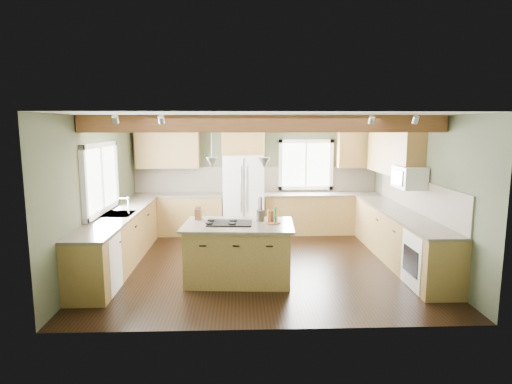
{
  "coord_description": "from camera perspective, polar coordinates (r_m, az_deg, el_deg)",
  "views": [
    {
      "loc": [
        -0.36,
        -7.35,
        2.44
      ],
      "look_at": [
        -0.08,
        0.3,
        1.25
      ],
      "focal_mm": 30.0,
      "sensor_mm": 36.0,
      "label": 1
    }
  ],
  "objects": [
    {
      "name": "backsplash_back",
      "position": [
        9.92,
        0.02,
        1.7
      ],
      "size": [
        5.58,
        0.03,
        0.58
      ],
      "primitive_type": "cube",
      "color": "brown",
      "rests_on": "wall_back"
    },
    {
      "name": "dishwasher",
      "position": [
        6.77,
        -20.59,
        -9.04
      ],
      "size": [
        0.6,
        0.6,
        0.84
      ],
      "primitive_type": "cube",
      "color": "white",
      "rests_on": "floor"
    },
    {
      "name": "utensil_crock",
      "position": [
        6.9,
        0.59,
        -3.15
      ],
      "size": [
        0.14,
        0.14,
        0.18
      ],
      "primitive_type": "cylinder",
      "rotation": [
        0.0,
        0.0,
        -0.04
      ],
      "color": "#443C37",
      "rests_on": "island_top"
    },
    {
      "name": "upper_cab_right",
      "position": [
        8.79,
        17.86,
        5.2
      ],
      "size": [
        0.35,
        2.2,
        0.9
      ],
      "primitive_type": "cube",
      "color": "brown",
      "rests_on": "wall_right"
    },
    {
      "name": "ceiling_beam",
      "position": [
        6.56,
        1.08,
        9.08
      ],
      "size": [
        5.55,
        0.26,
        0.26
      ],
      "primitive_type": "cube",
      "color": "brown",
      "rests_on": "ceiling"
    },
    {
      "name": "window_left",
      "position": [
        7.84,
        -20.06,
        1.76
      ],
      "size": [
        0.04,
        1.6,
        1.05
      ],
      "primitive_type": "cube",
      "color": "white",
      "rests_on": "wall_left"
    },
    {
      "name": "base_cab_right",
      "position": [
        8.18,
        18.55,
        -5.8
      ],
      "size": [
        0.6,
        3.7,
        0.88
      ],
      "primitive_type": "cube",
      "color": "brown",
      "rests_on": "floor"
    },
    {
      "name": "ceiling",
      "position": [
        7.36,
        0.74,
        10.07
      ],
      "size": [
        5.6,
        5.6,
        0.0
      ],
      "primitive_type": "plane",
      "rotation": [
        3.14,
        0.0,
        0.0
      ],
      "color": "silver",
      "rests_on": "wall_back"
    },
    {
      "name": "pendant_right",
      "position": [
        6.56,
        1.08,
        3.92
      ],
      "size": [
        0.18,
        0.18,
        0.16
      ],
      "primitive_type": "cone",
      "rotation": [
        3.14,
        0.0,
        0.0
      ],
      "color": "#B2B2B7",
      "rests_on": "ceiling"
    },
    {
      "name": "counter_back_left",
      "position": [
        9.78,
        -10.46,
        -0.39
      ],
      "size": [
        2.06,
        0.64,
        0.04
      ],
      "primitive_type": "cube",
      "color": "#494235",
      "rests_on": "base_cab_back_left"
    },
    {
      "name": "wall_right",
      "position": [
        8.08,
        20.97,
        0.12
      ],
      "size": [
        0.0,
        5.0,
        5.0
      ],
      "primitive_type": "plane",
      "rotation": [
        1.57,
        0.0,
        -1.57
      ],
      "color": "#444D37",
      "rests_on": "ground"
    },
    {
      "name": "base_cab_back_left",
      "position": [
        9.86,
        -10.38,
        -3.03
      ],
      "size": [
        2.02,
        0.6,
        0.88
      ],
      "primitive_type": "cube",
      "color": "brown",
      "rests_on": "floor"
    },
    {
      "name": "refrigerator",
      "position": [
        9.59,
        -1.69,
        -0.42
      ],
      "size": [
        0.9,
        0.74,
        1.8
      ],
      "primitive_type": "cube",
      "color": "white",
      "rests_on": "floor"
    },
    {
      "name": "wall_left",
      "position": [
        7.83,
        -20.21,
        -0.1
      ],
      "size": [
        0.0,
        5.0,
        5.0
      ],
      "primitive_type": "plane",
      "rotation": [
        1.57,
        0.0,
        1.57
      ],
      "color": "#444D37",
      "rests_on": "ground"
    },
    {
      "name": "wall_back",
      "position": [
        9.92,
        0.02,
        2.22
      ],
      "size": [
        5.6,
        0.0,
        5.6
      ],
      "primitive_type": "plane",
      "rotation": [
        1.57,
        0.0,
        0.0
      ],
      "color": "#444D37",
      "rests_on": "ground"
    },
    {
      "name": "counter_right",
      "position": [
        8.08,
        18.71,
        -2.64
      ],
      "size": [
        0.64,
        3.74,
        0.04
      ],
      "primitive_type": "cube",
      "color": "#494235",
      "rests_on": "base_cab_right"
    },
    {
      "name": "soffit_trim",
      "position": [
        9.76,
        0.04,
        9.41
      ],
      "size": [
        5.55,
        0.2,
        0.1
      ],
      "primitive_type": "cube",
      "color": "brown",
      "rests_on": "ceiling"
    },
    {
      "name": "faucet",
      "position": [
        7.78,
        -16.64,
        -1.84
      ],
      "size": [
        0.02,
        0.02,
        0.28
      ],
      "primitive_type": "cylinder",
      "color": "#B2B2B7",
      "rests_on": "sink"
    },
    {
      "name": "island",
      "position": [
        6.85,
        -2.35,
        -8.16
      ],
      "size": [
        1.67,
        1.08,
        0.88
      ],
      "primitive_type": "cube",
      "rotation": [
        0.0,
        0.0,
        -0.06
      ],
      "color": "olive",
      "rests_on": "floor"
    },
    {
      "name": "counter_back_right",
      "position": [
        9.85,
        8.78,
        -0.28
      ],
      "size": [
        2.66,
        0.64,
        0.04
      ],
      "primitive_type": "cube",
      "color": "#494235",
      "rests_on": "base_cab_back_right"
    },
    {
      "name": "base_cab_back_right",
      "position": [
        9.93,
        8.72,
        -2.9
      ],
      "size": [
        2.62,
        0.6,
        0.88
      ],
      "primitive_type": "cube",
      "color": "brown",
      "rests_on": "floor"
    },
    {
      "name": "bottle_tray",
      "position": [
        6.75,
        2.19,
        -3.18
      ],
      "size": [
        0.27,
        0.27,
        0.23
      ],
      "primitive_type": null,
      "rotation": [
        0.0,
        0.0,
        0.04
      ],
      "color": "brown",
      "rests_on": "island_top"
    },
    {
      "name": "base_cab_left",
      "position": [
        7.96,
        -17.71,
        -6.16
      ],
      "size": [
        0.6,
        3.7,
        0.88
      ],
      "primitive_type": "cube",
      "color": "brown",
      "rests_on": "floor"
    },
    {
      "name": "floor",
      "position": [
        7.75,
        0.7,
        -9.52
      ],
      "size": [
        5.6,
        5.6,
        0.0
      ],
      "primitive_type": "plane",
      "color": "black",
      "rests_on": "ground"
    },
    {
      "name": "upper_cab_back_corner",
      "position": [
        10.05,
        13.35,
        5.79
      ],
      "size": [
        0.9,
        0.35,
        0.9
      ],
      "primitive_type": "cube",
      "color": "brown",
      "rests_on": "wall_back"
    },
    {
      "name": "upper_cab_back_left",
      "position": [
        9.82,
        -11.68,
        5.78
      ],
      "size": [
        1.4,
        0.35,
        0.9
      ],
      "primitive_type": "cube",
      "color": "brown",
      "rests_on": "wall_back"
    },
    {
      "name": "backsplash_right",
      "position": [
        8.13,
        20.7,
        -0.45
      ],
      "size": [
        0.03,
        3.7,
        0.58
      ],
      "primitive_type": "cube",
      "color": "brown",
      "rests_on": "wall_right"
    },
    {
      "name": "knife_block",
      "position": [
        7.03,
        -7.71,
        -3.01
      ],
      "size": [
        0.12,
        0.1,
        0.18
      ],
      "primitive_type": "cube",
      "rotation": [
        0.0,
        0.0,
        -0.22
      ],
      "color": "brown",
      "rests_on": "island_top"
    },
    {
      "name": "island_top",
      "position": [
        6.73,
        -2.37,
        -4.41
      ],
      "size": [
        1.78,
        1.2,
        0.04
      ],
      "primitive_type": "cube",
      "rotation": [
        0.0,
        0.0,
        -0.06
      ],
      "color": "#494235",
      "rests_on": "island"
    },
    {
      "name": "upper_cab_over_fridge",
      "position": [
        9.68,
        -1.73,
        7.1
      ],
      "size": [
        0.96,
        0.35,
        0.7
      ],
      "primitive_type": "cube",
      "color": "brown",
      "rests_on": "wall_back"
    },
    {
      "name": "sink",
      "position": [
        7.86,
        -17.87,
        -2.88
      ],
      "size": [
        0.5,
        0.65,
        0.03
      ],
      "primitive_type": "cube",
      "color": "#262628",
      "rests_on": "counter_left"
    },
    {
      "name": "cooktop",
      "position": [
        6.74,
        -3.51,
        -4.15
      ],
      "size": [
        0.72,
        0.51,
        0.02
      ],
      "primitive_type": "cube",
      "rotation": [
        0.0,
        0.0,
        -0.06
      ],
      "color": "black",
      "rests_on": "island_top"
    },
    {
      "name": "oven",
      "position": [
        7.03,
        22.21,
        -8.48
      ],
      "size": [
        0.6,
        0.72,
        0.84
      ],
      "primitive_type": "cube",
      "color": "white",
      "rests_on": "floor"
    },
    {
      "name": "counter_left",
      "position": [
        7.86,
        -17.86,
        -2.92
      ],
      "size": [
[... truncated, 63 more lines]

